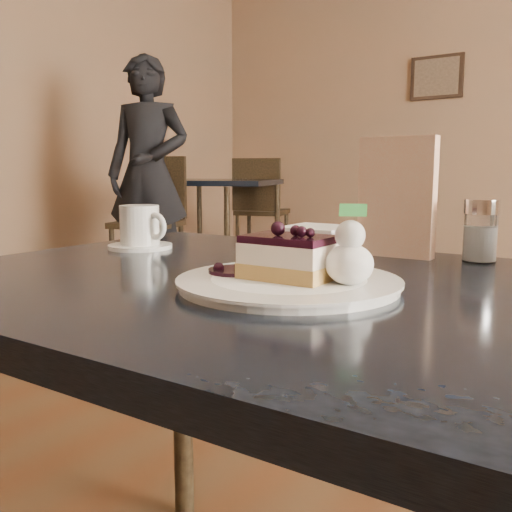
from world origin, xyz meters
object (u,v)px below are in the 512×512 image
Objects in this scene: coffee_set at (141,229)px; cheesecake_slice at (289,258)px; patron at (148,174)px; dessert_plate at (289,283)px; bg_table_far_left at (212,264)px; main_table at (305,335)px.

cheesecake_slice is at bearing -18.03° from coffee_set.
cheesecake_slice is 0.07× the size of patron.
bg_table_far_left is (-2.64, 2.91, -0.63)m from dessert_plate.
bg_table_far_left is 1.14× the size of patron.
dessert_plate is 0.17× the size of patron.
coffee_set is (-0.42, 0.14, 0.03)m from dessert_plate.
coffee_set is 0.07× the size of bg_table_far_left.
coffee_set is (-0.42, 0.14, -0.00)m from cheesecake_slice.
dessert_plate is at bearing -63.18° from patron.
main_table is 0.09m from dessert_plate.
coffee_set is at bearing 161.97° from dessert_plate.
dessert_plate is 0.03m from cheesecake_slice.
patron reaches higher than bg_table_far_left.
coffee_set is (-0.42, 0.09, 0.11)m from main_table.
cheesecake_slice reaches higher than dessert_plate.
cheesecake_slice reaches higher than main_table.
bg_table_far_left is at bearing 128.57° from coffee_set.
patron is at bearing 137.75° from main_table.
patron is (-2.58, 2.18, 0.11)m from dessert_plate.
dessert_plate is at bearing -90.00° from main_table.
main_table is 3.35m from patron.
bg_table_far_left is 1.04m from patron.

